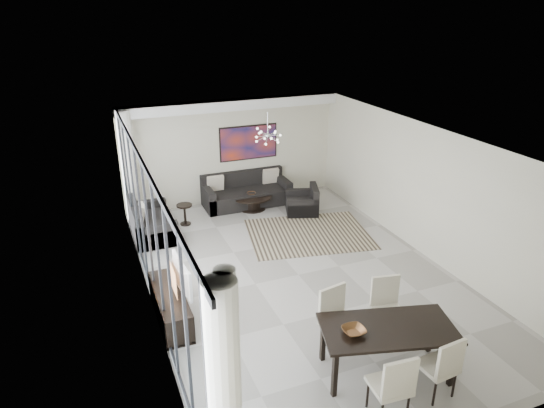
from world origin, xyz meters
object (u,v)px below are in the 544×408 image
sofa_main (246,194)px  tv_console (170,306)px  coffee_table (252,201)px  television (177,277)px  dining_table (388,332)px

sofa_main → tv_console: sofa_main is taller
coffee_table → television: television is taller
television → dining_table: size_ratio=0.46×
sofa_main → tv_console: (-3.02, -4.59, -0.02)m
coffee_table → television: bearing=-124.6°
sofa_main → television: bearing=-122.0°
television → dining_table: bearing=-139.3°
tv_console → television: bearing=4.5°
television → coffee_table: bearing=-39.1°
sofa_main → dining_table: size_ratio=1.11×
sofa_main → television: 5.43m
coffee_table → tv_console: size_ratio=0.63×
coffee_table → dining_table: bearing=-92.4°
sofa_main → dining_table: (-0.25, -7.17, 0.45)m
tv_console → dining_table: 3.82m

